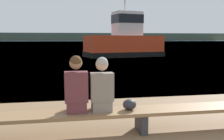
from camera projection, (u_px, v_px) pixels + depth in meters
water_surface at (71, 42)px, 124.38m from camera, size 240.00×240.00×0.00m
far_shoreline at (70, 37)px, 196.45m from camera, size 600.00×12.00×6.02m
bench_main at (141, 113)px, 4.56m from camera, size 6.65×0.55×0.42m
person_left at (76, 87)px, 4.30m from camera, size 0.40×0.38×1.00m
person_right at (102, 87)px, 4.38m from camera, size 0.40×0.38×0.97m
shopping_bag at (130, 105)px, 4.51m from camera, size 0.25×0.23×0.20m
tugboat_red at (124, 42)px, 23.72m from camera, size 7.76×4.63×6.99m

